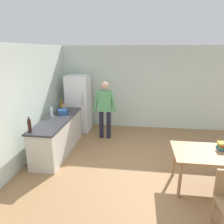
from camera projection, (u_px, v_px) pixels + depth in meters
ground_plane at (135, 174)px, 4.56m from camera, size 14.00×14.00×0.00m
wall_back at (139, 88)px, 7.03m from camera, size 6.40×0.12×2.70m
wall_left at (19, 107)px, 4.70m from camera, size 0.12×5.60×2.70m
kitchen_counter at (58, 135)px, 5.45m from camera, size 0.64×2.20×0.90m
refrigerator at (79, 103)px, 6.83m from camera, size 0.70×0.67×1.80m
person at (105, 106)px, 6.16m from camera, size 0.70×0.22×1.70m
dining_table at (212, 156)px, 3.91m from camera, size 1.40×0.90×0.75m
cooking_pot at (63, 112)px, 5.72m from camera, size 0.40×0.28×0.12m
utensil_jar at (64, 107)px, 6.10m from camera, size 0.11×0.11×0.32m
bottle_water_clear at (52, 112)px, 5.41m from camera, size 0.07×0.07×0.30m
bottle_wine_dark at (29, 126)px, 4.41m from camera, size 0.08×0.08×0.34m
bottle_oil_amber at (61, 104)px, 6.27m from camera, size 0.06×0.06×0.28m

